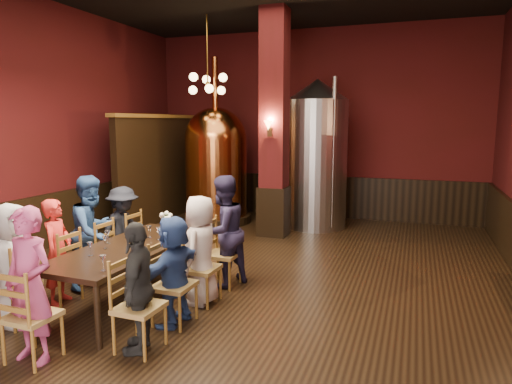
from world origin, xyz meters
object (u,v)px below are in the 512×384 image
(person_2, at_px, (93,231))
(rose_vase, at_px, (166,219))
(copper_kettle, at_px, (216,164))
(person_0, at_px, (13,264))
(dining_table, at_px, (129,251))
(person_1, at_px, (58,252))
(steel_vessel, at_px, (316,154))

(person_2, height_order, rose_vase, person_2)
(person_2, distance_m, copper_kettle, 4.47)
(person_0, xyz_separation_m, copper_kettle, (-0.06, 5.76, 0.65))
(dining_table, bearing_deg, person_0, -130.36)
(rose_vase, bearing_deg, dining_table, -95.85)
(person_1, height_order, rose_vase, person_1)
(steel_vessel, bearing_deg, person_1, -112.24)
(copper_kettle, bearing_deg, person_2, -88.67)
(copper_kettle, bearing_deg, steel_vessel, 6.79)
(steel_vessel, xyz_separation_m, rose_vase, (-1.25, -4.28, -0.66))
(person_0, height_order, rose_vase, person_0)
(person_0, bearing_deg, person_2, -0.36)
(person_0, relative_size, person_1, 1.05)
(person_1, xyz_separation_m, steel_vessel, (2.19, 5.36, 0.93))
(person_0, distance_m, copper_kettle, 5.80)
(person_2, relative_size, copper_kettle, 0.42)
(person_2, bearing_deg, person_0, 178.81)
(dining_table, bearing_deg, copper_kettle, 102.83)
(copper_kettle, relative_size, steel_vessel, 1.16)
(person_0, relative_size, person_2, 0.90)
(copper_kettle, bearing_deg, person_1, -89.06)
(person_2, relative_size, steel_vessel, 0.49)
(person_1, bearing_deg, rose_vase, -58.07)
(dining_table, xyz_separation_m, steel_vessel, (1.33, 5.06, 0.92))
(copper_kettle, distance_m, rose_vase, 4.16)
(person_1, xyz_separation_m, person_2, (0.02, 0.66, 0.11))
(person_1, relative_size, copper_kettle, 0.36)
(person_0, distance_m, steel_vessel, 6.49)
(dining_table, height_order, person_0, person_0)
(dining_table, relative_size, steel_vessel, 0.75)
(person_0, bearing_deg, dining_table, -40.72)
(person_1, height_order, copper_kettle, copper_kettle)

